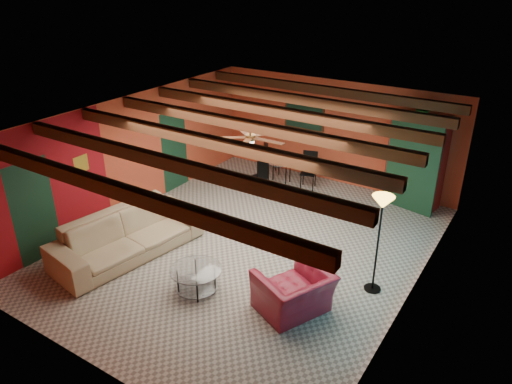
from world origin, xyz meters
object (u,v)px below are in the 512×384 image
Objects in this scene: armoire at (416,163)px; vase at (280,146)px; floor_lamp at (378,245)px; potted_plant at (424,108)px; sofa at (128,235)px; armchair at (293,292)px; dining_table at (279,167)px; coffee_table at (196,280)px.

armoire is 3.33m from vase.
potted_plant is at bearing 96.82° from floor_lamp.
armoire is (4.09, 5.27, 0.63)m from sofa.
floor_lamp is at bearing 168.95° from armchair.
sofa is 5.94× the size of potted_plant.
floor_lamp is at bearing -62.02° from sofa.
armoire is 1.15× the size of floor_lamp.
dining_table is at bearing 140.55° from floor_lamp.
dining_table is 0.59m from vase.
armchair is 5.56× the size of vase.
potted_plant reaches higher than armchair.
vase is at bearing 0.00° from dining_table.
armoire is at bearing 12.37° from dining_table.
sofa is at bearing -115.73° from armoire.
armoire is 10.39× the size of vase.
floor_lamp reaches higher than coffee_table.
potted_plant reaches higher than dining_table.
armchair is at bearing -125.71° from floor_lamp.
sofa is at bearing -161.66° from floor_lamp.
vase is (-3.26, -0.71, -1.31)m from potted_plant.
floor_lamp is (3.71, -3.05, 0.44)m from dining_table.
dining_table reaches higher than coffee_table.
floor_lamp reaches higher than armchair.
dining_table is 3.39m from armoire.
armoire reaches higher than floor_lamp.
floor_lamp is 4.06m from potted_plant.
dining_table is (-2.79, 4.33, 0.12)m from armchair.
armoire reaches higher than vase.
coffee_table is at bearing -99.43° from armoire.
coffee_table is 0.49× the size of floor_lamp.
potted_plant is (3.26, 0.71, 1.90)m from dining_table.
vase is at bearing -167.63° from potted_plant.
coffee_table is 0.43× the size of armoire.
floor_lamp is at bearing -83.18° from potted_plant.
sofa is at bearing 173.13° from coffee_table.
dining_table reaches higher than sofa.
coffee_table is 4.98m from vase.
floor_lamp is (0.45, -3.76, -0.14)m from armoire.
dining_table is at bearing -122.59° from armchair.
vase is (-2.79, 4.33, 0.71)m from armchair.
potted_plant is (0.47, 5.05, 2.02)m from armchair.
dining_table is at bearing -167.63° from potted_plant.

